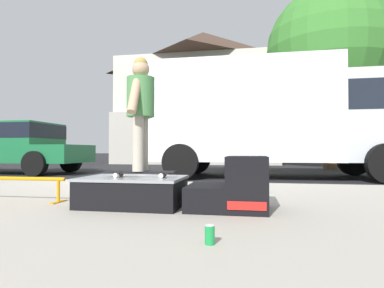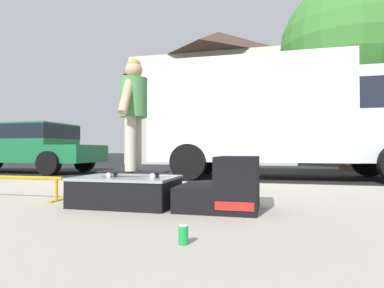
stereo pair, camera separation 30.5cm
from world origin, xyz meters
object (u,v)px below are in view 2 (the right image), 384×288
(kicker_ramp, at_px, (226,188))
(skateboard, at_px, (133,172))
(street_tree_main, at_px, (354,51))
(soda_can, at_px, (183,235))
(pickup_truck_green, at_px, (22,146))
(grind_rail, at_px, (11,181))
(box_truck, at_px, (285,114))
(skater_kid, at_px, (134,104))
(skate_box, at_px, (127,190))

(kicker_ramp, relative_size, skateboard, 1.04)
(skateboard, relative_size, street_tree_main, 0.11)
(skateboard, xyz_separation_m, soda_can, (0.92, -1.26, -0.32))
(soda_can, height_order, street_tree_main, street_tree_main)
(kicker_ramp, bearing_deg, pickup_truck_green, 143.37)
(grind_rail, height_order, street_tree_main, street_tree_main)
(skateboard, height_order, pickup_truck_green, pickup_truck_green)
(street_tree_main, bearing_deg, box_truck, -122.37)
(box_truck, xyz_separation_m, street_tree_main, (2.71, 4.27, 2.82))
(skateboard, xyz_separation_m, box_truck, (1.87, 5.53, 1.20))
(skateboard, relative_size, pickup_truck_green, 0.14)
(grind_rail, distance_m, soda_can, 2.97)
(skater_kid, distance_m, box_truck, 5.86)
(skater_kid, bearing_deg, pickup_truck_green, 139.20)
(box_truck, bearing_deg, skater_kid, -108.63)
(soda_can, distance_m, box_truck, 7.02)
(skate_box, height_order, grind_rail, skate_box)
(soda_can, relative_size, street_tree_main, 0.02)
(skater_kid, relative_size, soda_can, 9.98)
(box_truck, bearing_deg, skateboard, -108.63)
(skater_kid, xyz_separation_m, box_truck, (1.87, 5.53, 0.45))
(kicker_ramp, height_order, pickup_truck_green, pickup_truck_green)
(skateboard, relative_size, soda_can, 6.28)
(grind_rail, height_order, box_truck, box_truck)
(skateboard, xyz_separation_m, pickup_truck_green, (-6.59, 5.68, 0.39))
(skateboard, distance_m, skater_kid, 0.75)
(skate_box, relative_size, soda_can, 8.84)
(kicker_ramp, xyz_separation_m, box_truck, (0.84, 5.51, 1.35))
(grind_rail, xyz_separation_m, street_tree_main, (6.29, 9.72, 4.18))
(skater_kid, bearing_deg, skate_box, 164.31)
(kicker_ramp, height_order, grind_rail, kicker_ramp)
(grind_rail, bearing_deg, soda_can, -27.04)
(kicker_ramp, xyz_separation_m, street_tree_main, (3.55, 9.78, 4.17))
(soda_can, height_order, box_truck, box_truck)
(skate_box, height_order, kicker_ramp, kicker_ramp)
(grind_rail, relative_size, pickup_truck_green, 0.26)
(skater_kid, xyz_separation_m, street_tree_main, (4.58, 9.81, 3.27))
(grind_rail, bearing_deg, box_truck, 56.68)
(skate_box, relative_size, box_truck, 0.16)
(skater_kid, bearing_deg, box_truck, 71.37)
(kicker_ramp, distance_m, skater_kid, 1.37)
(soda_can, xyz_separation_m, pickup_truck_green, (-7.51, 6.94, 0.71))
(grind_rail, relative_size, street_tree_main, 0.21)
(skate_box, relative_size, skateboard, 1.41)
(grind_rail, relative_size, soda_can, 11.82)
(skater_kid, bearing_deg, skateboard, -63.43)
(grind_rail, distance_m, skater_kid, 1.94)
(soda_can, bearing_deg, skater_kid, 126.28)
(box_truck, relative_size, pickup_truck_green, 1.21)
(skateboard, bearing_deg, pickup_truck_green, 139.20)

